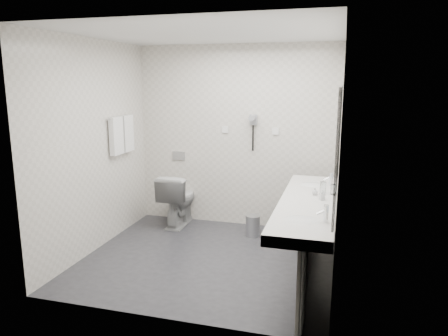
% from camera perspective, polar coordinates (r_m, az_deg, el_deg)
% --- Properties ---
extents(floor, '(2.80, 2.80, 0.00)m').
position_cam_1_polar(floor, '(5.02, -2.16, -12.07)').
color(floor, '#2B2B30').
rests_on(floor, ground).
extents(ceiling, '(2.80, 2.80, 0.00)m').
position_cam_1_polar(ceiling, '(4.62, -2.41, 17.63)').
color(ceiling, white).
rests_on(ceiling, wall_back).
extents(wall_back, '(2.80, 0.00, 2.80)m').
position_cam_1_polar(wall_back, '(5.90, 1.61, 4.18)').
color(wall_back, silver).
rests_on(wall_back, floor).
extents(wall_front, '(2.80, 0.00, 2.80)m').
position_cam_1_polar(wall_front, '(3.47, -8.87, -1.32)').
color(wall_front, silver).
rests_on(wall_front, floor).
extents(wall_left, '(0.00, 2.60, 2.60)m').
position_cam_1_polar(wall_left, '(5.26, -16.98, 2.74)').
color(wall_left, silver).
rests_on(wall_left, floor).
extents(wall_right, '(0.00, 2.60, 2.60)m').
position_cam_1_polar(wall_right, '(4.44, 15.20, 1.27)').
color(wall_right, silver).
rests_on(wall_right, floor).
extents(vanity_counter, '(0.55, 2.20, 0.10)m').
position_cam_1_polar(vanity_counter, '(4.36, 11.22, -4.83)').
color(vanity_counter, white).
rests_on(vanity_counter, floor).
extents(vanity_panel, '(0.03, 2.15, 0.75)m').
position_cam_1_polar(vanity_panel, '(4.49, 11.33, -10.05)').
color(vanity_panel, gray).
rests_on(vanity_panel, floor).
extents(vanity_post_near, '(0.06, 0.06, 0.75)m').
position_cam_1_polar(vanity_post_near, '(3.55, 10.45, -16.20)').
color(vanity_post_near, silver).
rests_on(vanity_post_near, floor).
extents(vanity_post_far, '(0.06, 0.06, 0.75)m').
position_cam_1_polar(vanity_post_far, '(5.47, 12.51, -6.11)').
color(vanity_post_far, silver).
rests_on(vanity_post_far, floor).
extents(mirror, '(0.02, 2.20, 1.05)m').
position_cam_1_polar(mirror, '(4.21, 15.11, 3.48)').
color(mirror, '#B2BCC6').
rests_on(mirror, wall_right).
extents(basin_near, '(0.40, 0.31, 0.05)m').
position_cam_1_polar(basin_near, '(3.73, 10.43, -7.08)').
color(basin_near, white).
rests_on(basin_near, vanity_counter).
extents(basin_far, '(0.40, 0.31, 0.05)m').
position_cam_1_polar(basin_far, '(4.97, 11.84, -2.36)').
color(basin_far, white).
rests_on(basin_far, vanity_counter).
extents(faucet_near, '(0.04, 0.04, 0.15)m').
position_cam_1_polar(faucet_near, '(3.69, 13.52, -5.95)').
color(faucet_near, silver).
rests_on(faucet_near, vanity_counter).
extents(faucet_far, '(0.04, 0.04, 0.15)m').
position_cam_1_polar(faucet_far, '(4.95, 14.14, -1.48)').
color(faucet_far, silver).
rests_on(faucet_far, vanity_counter).
extents(soap_bottle_a, '(0.07, 0.07, 0.10)m').
position_cam_1_polar(soap_bottle_a, '(4.35, 13.02, -3.54)').
color(soap_bottle_a, silver).
rests_on(soap_bottle_a, vanity_counter).
extents(soap_bottle_b, '(0.08, 0.08, 0.08)m').
position_cam_1_polar(soap_bottle_b, '(4.52, 12.10, -3.07)').
color(soap_bottle_b, silver).
rests_on(soap_bottle_b, vanity_counter).
extents(glass_left, '(0.08, 0.08, 0.11)m').
position_cam_1_polar(glass_left, '(4.59, 14.45, -2.80)').
color(glass_left, silver).
rests_on(glass_left, vanity_counter).
extents(glass_right, '(0.09, 0.09, 0.12)m').
position_cam_1_polar(glass_right, '(4.62, 13.15, -2.55)').
color(glass_right, silver).
rests_on(glass_right, vanity_counter).
extents(toilet, '(0.42, 0.74, 0.74)m').
position_cam_1_polar(toilet, '(6.06, -6.18, -4.17)').
color(toilet, white).
rests_on(toilet, floor).
extents(flush_plate, '(0.18, 0.02, 0.12)m').
position_cam_1_polar(flush_plate, '(6.19, -6.10, 1.66)').
color(flush_plate, '#B2B5BA').
rests_on(flush_plate, wall_back).
extents(pedal_bin, '(0.22, 0.22, 0.27)m').
position_cam_1_polar(pedal_bin, '(5.66, 3.91, -7.81)').
color(pedal_bin, '#B2B5BA').
rests_on(pedal_bin, floor).
extents(bin_lid, '(0.19, 0.19, 0.02)m').
position_cam_1_polar(bin_lid, '(5.61, 3.93, -6.45)').
color(bin_lid, '#B2B5BA').
rests_on(bin_lid, pedal_bin).
extents(towel_rail, '(0.02, 0.62, 0.02)m').
position_cam_1_polar(towel_rail, '(5.66, -13.75, 6.59)').
color(towel_rail, silver).
rests_on(towel_rail, wall_left).
extents(towel_near, '(0.07, 0.24, 0.48)m').
position_cam_1_polar(towel_near, '(5.56, -14.25, 4.19)').
color(towel_near, white).
rests_on(towel_near, towel_rail).
extents(towel_far, '(0.07, 0.24, 0.48)m').
position_cam_1_polar(towel_far, '(5.80, -12.88, 4.56)').
color(towel_far, white).
rests_on(towel_far, towel_rail).
extents(dryer_cradle, '(0.10, 0.04, 0.14)m').
position_cam_1_polar(dryer_cradle, '(5.78, 3.97, 6.50)').
color(dryer_cradle, gray).
rests_on(dryer_cradle, wall_back).
extents(dryer_barrel, '(0.08, 0.14, 0.08)m').
position_cam_1_polar(dryer_barrel, '(5.71, 3.83, 6.74)').
color(dryer_barrel, gray).
rests_on(dryer_barrel, dryer_cradle).
extents(dryer_cord, '(0.02, 0.02, 0.35)m').
position_cam_1_polar(dryer_cord, '(5.80, 3.91, 4.02)').
color(dryer_cord, black).
rests_on(dryer_cord, dryer_cradle).
extents(switch_plate_a, '(0.09, 0.02, 0.09)m').
position_cam_1_polar(switch_plate_a, '(5.91, 0.17, 5.17)').
color(switch_plate_a, white).
rests_on(switch_plate_a, wall_back).
extents(switch_plate_b, '(0.09, 0.02, 0.09)m').
position_cam_1_polar(switch_plate_b, '(5.76, 6.92, 4.92)').
color(switch_plate_b, white).
rests_on(switch_plate_b, wall_back).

